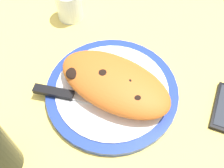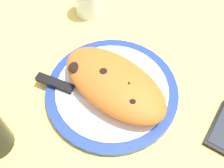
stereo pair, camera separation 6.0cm
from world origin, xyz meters
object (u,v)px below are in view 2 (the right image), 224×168
(knife, at_px, (69,89))
(water_glass, at_px, (88,2))
(calzone, at_px, (115,83))
(fork, at_px, (127,62))
(plate, at_px, (112,91))

(knife, bearing_deg, water_glass, -65.69)
(calzone, xyz_separation_m, knife, (0.09, 0.05, -0.02))
(fork, bearing_deg, calzone, 98.23)
(knife, xyz_separation_m, water_glass, (0.11, -0.25, 0.01))
(plate, xyz_separation_m, knife, (0.08, 0.05, 0.01))
(plate, relative_size, knife, 1.26)
(plate, height_order, knife, knife)
(fork, distance_m, water_glass, 0.22)
(fork, bearing_deg, water_glass, -31.25)
(calzone, bearing_deg, plate, 13.77)
(knife, height_order, water_glass, water_glass)
(calzone, distance_m, fork, 0.09)
(plate, relative_size, water_glass, 3.65)
(fork, height_order, water_glass, water_glass)
(plate, height_order, fork, fork)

